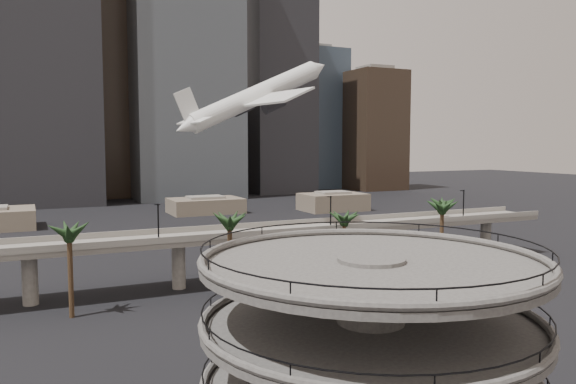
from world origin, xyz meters
name	(u,v)px	position (x,y,z in m)	size (l,w,h in m)	color
parking_ramp	(370,355)	(-13.00, -4.00, 9.84)	(22.20, 22.20, 17.35)	#474442
overpass	(242,239)	(0.00, 55.00, 7.34)	(130.00, 9.30, 14.70)	slate
palm_trees	(324,218)	(11.58, 47.18, 11.30)	(76.40, 18.40, 14.00)	#44301D
low_buildings	(166,209)	(6.89, 142.30, 2.86)	(135.00, 27.50, 6.80)	#685B4C
skyline	(144,91)	(15.11, 217.08, 46.63)	(269.00, 86.00, 127.45)	gray
airborne_jet	(256,97)	(8.44, 69.47, 32.77)	(35.29, 32.52, 17.76)	silver
car_a	(414,359)	(3.84, 12.93, 0.71)	(1.68, 4.17, 1.42)	#B51924
car_b	(400,349)	(4.20, 15.86, 0.78)	(1.65, 4.74, 1.56)	black
car_c	(535,330)	(23.04, 14.08, 0.71)	(1.99, 4.88, 1.42)	silver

